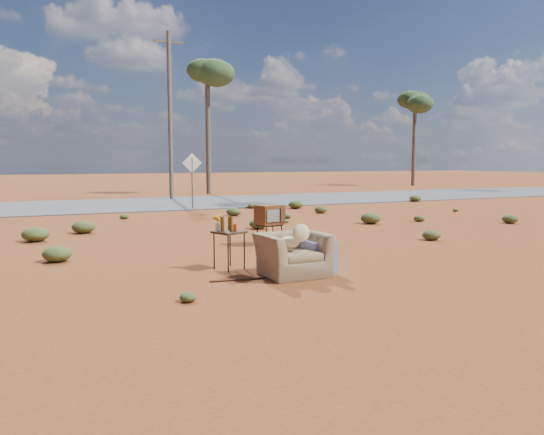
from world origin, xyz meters
name	(u,v)px	position (x,y,z in m)	size (l,w,h in m)	color
ground	(299,270)	(0.00, 0.00, 0.00)	(140.00, 140.00, 0.00)	brown
highway	(140,204)	(0.00, 15.00, 0.02)	(140.00, 7.00, 0.04)	#565659
armchair	(297,249)	(-0.20, -0.33, 0.44)	(1.28, 0.84, 0.94)	olive
tv_unit	(270,215)	(0.65, 2.69, 0.67)	(0.65, 0.56, 0.91)	black
side_table	(227,230)	(-1.11, 0.59, 0.70)	(0.61, 0.61, 0.95)	#3D2716
rusty_bar	(250,279)	(-1.07, -0.37, 0.02)	(0.03, 0.03, 1.30)	#492513
road_sign	(192,171)	(1.50, 12.00, 1.50)	(0.78, 0.06, 2.19)	brown
eucalyptus_center	(207,79)	(5.00, 21.00, 6.43)	(3.20, 3.20, 7.60)	brown
eucalyptus_right	(415,106)	(22.00, 24.00, 5.94)	(3.20, 3.20, 7.10)	brown
utility_pole_center	(170,113)	(2.00, 17.50, 4.15)	(1.40, 0.20, 8.00)	brown
scrub_patch	(186,233)	(-0.82, 4.41, 0.14)	(17.49, 8.07, 0.33)	#4C5826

